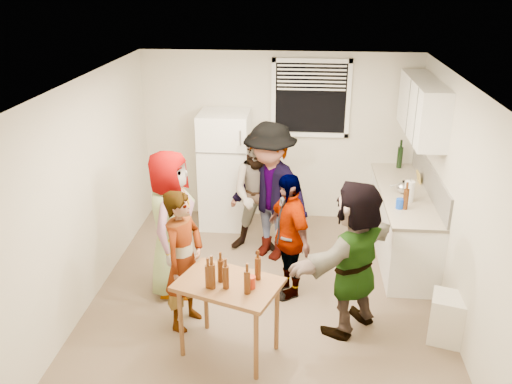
# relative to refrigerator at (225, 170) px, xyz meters

# --- Properties ---
(room) EXTENTS (4.00, 4.50, 2.50)m
(room) POSITION_rel_refrigerator_xyz_m (0.75, -1.88, -0.85)
(room) COLOR beige
(room) RESTS_ON ground
(window) EXTENTS (1.12, 0.10, 1.06)m
(window) POSITION_rel_refrigerator_xyz_m (1.20, 0.33, 1.00)
(window) COLOR white
(window) RESTS_ON room
(refrigerator) EXTENTS (0.70, 0.70, 1.70)m
(refrigerator) POSITION_rel_refrigerator_xyz_m (0.00, 0.00, 0.00)
(refrigerator) COLOR white
(refrigerator) RESTS_ON ground
(counter_lower) EXTENTS (0.60, 2.20, 0.86)m
(counter_lower) POSITION_rel_refrigerator_xyz_m (2.45, -0.73, -0.42)
(counter_lower) COLOR white
(counter_lower) RESTS_ON ground
(countertop) EXTENTS (0.64, 2.22, 0.04)m
(countertop) POSITION_rel_refrigerator_xyz_m (2.45, -0.73, 0.03)
(countertop) COLOR beige
(countertop) RESTS_ON counter_lower
(backsplash) EXTENTS (0.03, 2.20, 0.36)m
(backsplash) POSITION_rel_refrigerator_xyz_m (2.74, -0.73, 0.23)
(backsplash) COLOR #A49F97
(backsplash) RESTS_ON countertop
(upper_cabinets) EXTENTS (0.34, 1.60, 0.70)m
(upper_cabinets) POSITION_rel_refrigerator_xyz_m (2.58, -0.53, 1.10)
(upper_cabinets) COLOR white
(upper_cabinets) RESTS_ON room
(kettle) EXTENTS (0.24, 0.21, 0.19)m
(kettle) POSITION_rel_refrigerator_xyz_m (2.40, -0.78, 0.05)
(kettle) COLOR silver
(kettle) RESTS_ON countertop
(paper_towel) EXTENTS (0.12, 0.12, 0.26)m
(paper_towel) POSITION_rel_refrigerator_xyz_m (2.43, -1.05, 0.05)
(paper_towel) COLOR white
(paper_towel) RESTS_ON countertop
(wine_bottle) EXTENTS (0.08, 0.08, 0.31)m
(wine_bottle) POSITION_rel_refrigerator_xyz_m (2.50, 0.19, 0.05)
(wine_bottle) COLOR black
(wine_bottle) RESTS_ON countertop
(beer_bottle_counter) EXTENTS (0.07, 0.07, 0.25)m
(beer_bottle_counter) POSITION_rel_refrigerator_xyz_m (2.35, -1.29, 0.05)
(beer_bottle_counter) COLOR #47230C
(beer_bottle_counter) RESTS_ON countertop
(blue_cup) EXTENTS (0.09, 0.09, 0.12)m
(blue_cup) POSITION_rel_refrigerator_xyz_m (2.29, -1.28, 0.05)
(blue_cup) COLOR blue
(blue_cup) RESTS_ON countertop
(picture_frame) EXTENTS (0.02, 0.18, 0.15)m
(picture_frame) POSITION_rel_refrigerator_xyz_m (2.67, -0.38, 0.12)
(picture_frame) COLOR gold
(picture_frame) RESTS_ON countertop
(trash_bin) EXTENTS (0.43, 0.43, 0.51)m
(trash_bin) POSITION_rel_refrigerator_xyz_m (2.65, -2.55, -0.60)
(trash_bin) COLOR silver
(trash_bin) RESTS_ON ground
(serving_table) EXTENTS (1.11, 0.91, 0.80)m
(serving_table) POSITION_rel_refrigerator_xyz_m (0.46, -2.95, -0.85)
(serving_table) COLOR brown
(serving_table) RESTS_ON ground
(beer_bottle_table) EXTENTS (0.07, 0.07, 0.25)m
(beer_bottle_table) POSITION_rel_refrigerator_xyz_m (0.32, -3.06, -0.05)
(beer_bottle_table) COLOR #47230C
(beer_bottle_table) RESTS_ON serving_table
(red_cup) EXTENTS (0.09, 0.09, 0.12)m
(red_cup) POSITION_rel_refrigerator_xyz_m (0.68, -3.03, -0.05)
(red_cup) COLOR #9C240C
(red_cup) RESTS_ON serving_table
(guest_grey) EXTENTS (1.79, 0.96, 0.55)m
(guest_grey) POSITION_rel_refrigerator_xyz_m (-0.35, -1.88, -0.85)
(guest_grey) COLOR #9B9B9B
(guest_grey) RESTS_ON ground
(guest_stripe) EXTENTS (1.64, 1.06, 0.37)m
(guest_stripe) POSITION_rel_refrigerator_xyz_m (-0.07, -2.52, -0.85)
(guest_stripe) COLOR #141933
(guest_stripe) RESTS_ON ground
(guest_back_left) EXTENTS (0.90, 1.70, 0.63)m
(guest_back_left) POSITION_rel_refrigerator_xyz_m (0.58, -0.80, -0.85)
(guest_back_left) COLOR brown
(guest_back_left) RESTS_ON ground
(guest_back_right) EXTENTS (1.94, 2.17, 0.68)m
(guest_back_right) POSITION_rel_refrigerator_xyz_m (0.72, -0.94, -0.85)
(guest_back_right) COLOR #3D3D42
(guest_back_right) RESTS_ON ground
(guest_black) EXTENTS (1.73, 1.49, 0.36)m
(guest_black) POSITION_rel_refrigerator_xyz_m (0.98, -1.82, -0.85)
(guest_black) COLOR black
(guest_black) RESTS_ON ground
(guest_orange) EXTENTS (2.27, 2.26, 0.49)m
(guest_orange) POSITION_rel_refrigerator_xyz_m (1.67, -2.43, -0.85)
(guest_orange) COLOR #E9A055
(guest_orange) RESTS_ON ground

